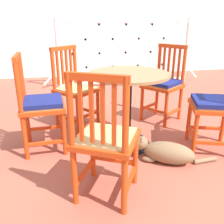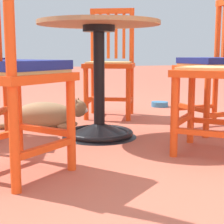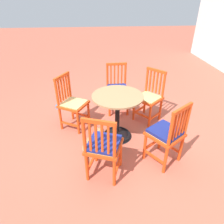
{
  "view_description": "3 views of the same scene",
  "coord_description": "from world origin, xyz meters",
  "views": [
    {
      "loc": [
        -0.67,
        -2.04,
        1.19
      ],
      "look_at": [
        -0.19,
        0.2,
        0.33
      ],
      "focal_mm": 39.46,
      "sensor_mm": 36.0,
      "label": 1
    },
    {
      "loc": [
        0.73,
        2.31,
        0.53
      ],
      "look_at": [
        -0.13,
        0.15,
        0.16
      ],
      "focal_mm": 59.47,
      "sensor_mm": 36.0,
      "label": 2
    },
    {
      "loc": [
        2.56,
        -0.2,
        2.02
      ],
      "look_at": [
        -0.24,
        0.04,
        0.35
      ],
      "focal_mm": 32.36,
      "sensor_mm": 36.0,
      "label": 3
    }
  ],
  "objects": [
    {
      "name": "ground_plane",
      "position": [
        0.0,
        0.0,
        0.0
      ],
      "size": [
        24.0,
        24.0,
        0.0
      ],
      "primitive_type": "plane",
      "color": "#AD5642"
    },
    {
      "name": "cafe_table",
      "position": [
        -0.06,
        0.11,
        0.28
      ],
      "size": [
        0.76,
        0.76,
        0.73
      ],
      "color": "black",
      "rests_on": "ground_plane"
    },
    {
      "name": "orange_chair_by_planter",
      "position": [
        -0.52,
        0.72,
        0.43
      ],
      "size": [
        0.56,
        0.56,
        0.91
      ],
      "color": "#D64214",
      "rests_on": "ground_plane"
    },
    {
      "name": "orange_chair_at_corner",
      "position": [
        -0.87,
        0.2,
        0.45
      ],
      "size": [
        0.41,
        0.41,
        0.91
      ],
      "color": "#D64214",
      "rests_on": "ground_plane"
    },
    {
      "name": "orange_chair_facing_out",
      "position": [
        -0.41,
        -0.6,
        0.43
      ],
      "size": [
        0.54,
        0.54,
        0.91
      ],
      "color": "#D64214",
      "rests_on": "ground_plane"
    },
    {
      "name": "orange_chair_tucked_in",
      "position": [
        0.72,
        -0.14,
        0.45
      ],
      "size": [
        0.51,
        0.51,
        0.91
      ],
      "color": "#D64214",
      "rests_on": "ground_plane"
    },
    {
      "name": "orange_chair_near_fence",
      "position": [
        0.55,
        0.68,
        0.45
      ],
      "size": [
        0.56,
        0.56,
        0.91
      ],
      "color": "#D64214",
      "rests_on": "ground_plane"
    },
    {
      "name": "tabby_cat",
      "position": [
        0.18,
        -0.28,
        0.1
      ],
      "size": [
        0.71,
        0.4,
        0.23
      ],
      "color": "#8E704C",
      "rests_on": "ground_plane"
    },
    {
      "name": "pet_water_bowl",
      "position": [
        -1.08,
        -0.95,
        0.03
      ],
      "size": [
        0.17,
        0.17,
        0.05
      ],
      "primitive_type": "cylinder",
      "color": "teal",
      "rests_on": "ground_plane"
    }
  ]
}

